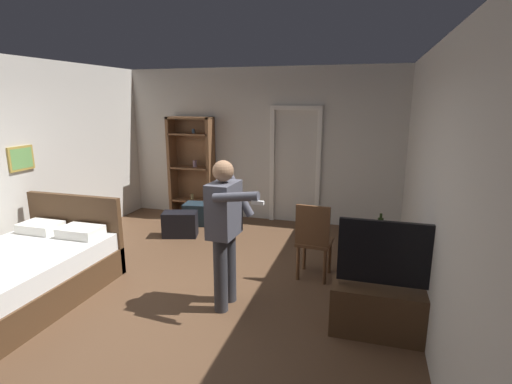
# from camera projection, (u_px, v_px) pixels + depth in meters

# --- Properties ---
(ground_plane) EXTENTS (7.25, 7.25, 0.00)m
(ground_plane) POSITION_uv_depth(u_px,v_px,m) (179.00, 300.00, 4.44)
(ground_plane) COLOR brown
(wall_back) EXTENTS (5.40, 0.12, 2.80)m
(wall_back) POSITION_uv_depth(u_px,v_px,m) (260.00, 145.00, 7.24)
(wall_back) COLOR beige
(wall_back) RESTS_ON ground_plane
(wall_right) EXTENTS (0.12, 6.83, 2.80)m
(wall_right) POSITION_uv_depth(u_px,v_px,m) (445.00, 198.00, 3.39)
(wall_right) COLOR beige
(wall_right) RESTS_ON ground_plane
(doorway_frame) EXTENTS (0.93, 0.08, 2.13)m
(doorway_frame) POSITION_uv_depth(u_px,v_px,m) (295.00, 157.00, 7.02)
(doorway_frame) COLOR white
(doorway_frame) RESTS_ON ground_plane
(bed) EXTENTS (1.40, 1.90, 1.02)m
(bed) POSITION_uv_depth(u_px,v_px,m) (26.00, 272.00, 4.47)
(bed) COLOR #4C331E
(bed) RESTS_ON ground_plane
(bookshelf) EXTENTS (0.87, 0.32, 1.92)m
(bookshelf) POSITION_uv_depth(u_px,v_px,m) (192.00, 164.00, 7.47)
(bookshelf) COLOR brown
(bookshelf) RESTS_ON ground_plane
(tv_flatscreen) EXTENTS (1.14, 0.40, 1.16)m
(tv_flatscreen) POSITION_uv_depth(u_px,v_px,m) (392.00, 304.00, 3.71)
(tv_flatscreen) COLOR #4C331E
(tv_flatscreen) RESTS_ON ground_plane
(side_table) EXTENTS (0.60, 0.60, 0.70)m
(side_table) POSITION_uv_depth(u_px,v_px,m) (365.00, 252.00, 4.60)
(side_table) COLOR brown
(side_table) RESTS_ON ground_plane
(laptop) EXTENTS (0.38, 0.39, 0.15)m
(laptop) POSITION_uv_depth(u_px,v_px,m) (364.00, 231.00, 4.51)
(laptop) COLOR black
(laptop) RESTS_ON side_table
(bottle_on_table) EXTENTS (0.06, 0.06, 0.28)m
(bottle_on_table) POSITION_uv_depth(u_px,v_px,m) (380.00, 227.00, 4.41)
(bottle_on_table) COLOR black
(bottle_on_table) RESTS_ON side_table
(wooden_chair) EXTENTS (0.45, 0.45, 0.99)m
(wooden_chair) POSITION_uv_depth(u_px,v_px,m) (314.00, 238.00, 4.85)
(wooden_chair) COLOR brown
(wooden_chair) RESTS_ON ground_plane
(person_blue_shirt) EXTENTS (0.66, 0.59, 1.63)m
(person_blue_shirt) POSITION_uv_depth(u_px,v_px,m) (225.00, 225.00, 4.12)
(person_blue_shirt) COLOR #333338
(person_blue_shirt) RESTS_ON ground_plane
(suitcase_dark) EXTENTS (0.62, 0.45, 0.42)m
(suitcase_dark) POSITION_uv_depth(u_px,v_px,m) (180.00, 224.00, 6.47)
(suitcase_dark) COLOR black
(suitcase_dark) RESTS_ON ground_plane
(suitcase_small) EXTENTS (0.53, 0.44, 0.39)m
(suitcase_small) POSITION_uv_depth(u_px,v_px,m) (198.00, 214.00, 7.12)
(suitcase_small) COLOR #1E2D38
(suitcase_small) RESTS_ON ground_plane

